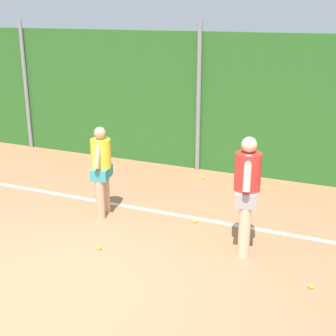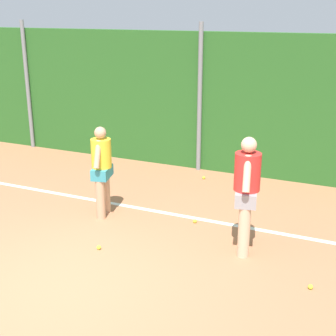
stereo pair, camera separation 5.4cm
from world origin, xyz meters
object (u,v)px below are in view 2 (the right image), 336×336
Objects in this scene: player_foreground_near at (247,189)px; tennis_ball_4 at (204,178)px; tennis_ball_9 at (195,221)px; tennis_ball_0 at (310,287)px; tennis_ball_1 at (99,247)px; player_midcourt at (102,167)px.

tennis_ball_4 is (-1.63, 2.76, -0.96)m from player_foreground_near.
player_foreground_near is 1.53m from tennis_ball_9.
player_foreground_near is 3.35m from tennis_ball_4.
tennis_ball_1 is at bearing -176.56° from tennis_ball_0.
tennis_ball_4 is (0.99, 2.47, -0.86)m from player_midcourt.
tennis_ball_1 is (0.61, -1.16, -0.86)m from player_midcourt.
tennis_ball_0 is (3.70, -0.97, -0.86)m from player_midcourt.
tennis_ball_0 is 2.47m from tennis_ball_9.
tennis_ball_0 is at bearing 45.33° from player_foreground_near.
tennis_ball_9 is at bearing 56.01° from tennis_ball_1.
tennis_ball_0 is at bearing -31.61° from tennis_ball_9.
tennis_ball_0 and tennis_ball_4 have the same top height.
player_midcourt is 24.24× the size of tennis_ball_4.
tennis_ball_4 is 2.23m from tennis_ball_9.
tennis_ball_0 is (1.08, -0.67, -0.96)m from player_foreground_near.
player_foreground_near is 2.64m from player_midcourt.
tennis_ball_9 is (0.61, -2.15, 0.00)m from tennis_ball_4.
player_foreground_near reaches higher than tennis_ball_1.
player_midcourt is at bearing -109.18° from player_foreground_near.
player_foreground_near reaches higher than tennis_ball_9.
tennis_ball_1 and tennis_ball_9 have the same top height.
tennis_ball_0 is 1.00× the size of tennis_ball_9.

